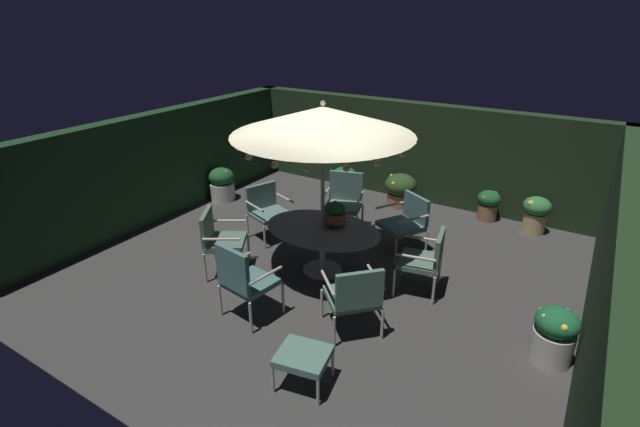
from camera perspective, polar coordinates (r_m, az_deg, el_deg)
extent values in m
cube|color=#3C3A39|center=(7.19, 0.75, -6.42)|extent=(7.51, 7.10, 0.02)
cube|color=#1D2E1A|center=(9.66, 11.35, 7.50)|extent=(7.51, 0.30, 1.94)
cube|color=#19341D|center=(9.03, -19.28, 5.47)|extent=(0.30, 7.10, 1.94)
cube|color=#1D341B|center=(5.96, 32.20, -6.49)|extent=(0.30, 7.10, 1.94)
cylinder|color=#B4B4AC|center=(7.04, 0.30, -6.90)|extent=(0.58, 0.58, 0.03)
cylinder|color=#B4B4AC|center=(6.88, 0.31, -4.57)|extent=(0.09, 0.09, 0.68)
ellipsoid|color=#93939C|center=(6.72, 0.32, -1.90)|extent=(1.75, 1.27, 0.03)
cylinder|color=#BCADA6|center=(6.55, 0.32, 1.31)|extent=(0.06, 0.06, 2.21)
cone|color=beige|center=(6.20, 0.35, 11.26)|extent=(2.46, 2.46, 0.37)
sphere|color=#BCADA6|center=(6.16, 0.35, 13.32)|extent=(0.07, 0.07, 0.07)
sphere|color=#F9DB8C|center=(5.83, 10.02, 7.17)|extent=(0.09, 0.09, 0.09)
sphere|color=#F9DB8C|center=(6.16, 10.66, 8.01)|extent=(0.09, 0.09, 0.09)
sphere|color=#F9DB8C|center=(6.57, 10.06, 9.04)|extent=(0.09, 0.09, 0.09)
sphere|color=#F9DB8C|center=(7.00, 7.57, 10.11)|extent=(0.09, 0.09, 0.09)
sphere|color=#F9DB8C|center=(7.19, 5.39, 10.58)|extent=(0.09, 0.09, 0.09)
sphere|color=#F9DB8C|center=(7.34, 1.37, 10.95)|extent=(0.09, 0.09, 0.09)
sphere|color=#F9DB8C|center=(7.33, -1.33, 10.93)|extent=(0.09, 0.09, 0.09)
sphere|color=#F9DB8C|center=(7.16, -5.22, 10.51)|extent=(0.09, 0.09, 0.09)
sphere|color=#F9DB8C|center=(6.87, -7.90, 9.82)|extent=(0.09, 0.09, 0.09)
sphere|color=#F9DB8C|center=(6.58, -9.33, 9.11)|extent=(0.09, 0.09, 0.09)
sphere|color=#F9DB8C|center=(6.13, -9.97, 8.00)|extent=(0.09, 0.09, 0.09)
sphere|color=#F9DB8C|center=(5.70, -8.72, 6.86)|extent=(0.09, 0.09, 0.09)
sphere|color=#F9DB8C|center=(5.37, -5.53, 5.97)|extent=(0.09, 0.09, 0.09)
sphere|color=#F9DB8C|center=(5.22, -1.66, 5.55)|extent=(0.09, 0.09, 0.09)
sphere|color=#F9DB8C|center=(5.24, 3.23, 5.60)|extent=(0.09, 0.09, 0.09)
sphere|color=#F9DB8C|center=(5.43, 7.11, 6.11)|extent=(0.09, 0.09, 0.09)
cylinder|color=#AF6848|center=(6.76, 1.85, -1.21)|extent=(0.15, 0.15, 0.09)
cylinder|color=#AF6747|center=(6.71, 1.86, -0.39)|extent=(0.34, 0.34, 0.13)
ellipsoid|color=#215C32|center=(6.66, 1.87, 0.62)|extent=(0.29, 0.29, 0.18)
sphere|color=#C93140|center=(6.63, 1.88, 1.15)|extent=(0.10, 0.10, 0.10)
cylinder|color=#B2B7A8|center=(7.25, 9.23, -4.57)|extent=(0.04, 0.04, 0.40)
cylinder|color=#B2B7A8|center=(7.69, 6.58, -2.68)|extent=(0.04, 0.04, 0.40)
cylinder|color=#B2B7A8|center=(7.59, 12.87, -3.53)|extent=(0.04, 0.04, 0.40)
cylinder|color=#B2B7A8|center=(8.00, 10.12, -1.79)|extent=(0.04, 0.04, 0.40)
cube|color=slate|center=(7.52, 9.82, -1.50)|extent=(0.81, 0.80, 0.07)
cube|color=slate|center=(7.59, 11.68, 0.64)|extent=(0.53, 0.35, 0.43)
cylinder|color=#B2B7A8|center=(7.21, 11.39, -0.66)|extent=(0.32, 0.50, 0.04)
cylinder|color=#B2B7A8|center=(7.64, 8.60, 1.02)|extent=(0.32, 0.50, 0.04)
cylinder|color=#B8B6A3|center=(7.87, 4.54, -1.80)|extent=(0.04, 0.04, 0.43)
cylinder|color=#B8B6A3|center=(7.99, 0.21, -1.32)|extent=(0.04, 0.04, 0.43)
cylinder|color=#B8B6A3|center=(8.34, 5.20, -0.29)|extent=(0.04, 0.04, 0.43)
cylinder|color=#B8B6A3|center=(8.45, 1.11, 0.14)|extent=(0.04, 0.04, 0.43)
cube|color=slate|center=(8.06, 2.80, 0.83)|extent=(0.72, 0.67, 0.07)
cube|color=slate|center=(8.18, 3.21, 3.39)|extent=(0.58, 0.23, 0.52)
cylinder|color=#B8B6A3|center=(7.92, 5.00, 2.07)|extent=(0.18, 0.49, 0.04)
cylinder|color=#B8B6A3|center=(8.04, 0.69, 2.49)|extent=(0.18, 0.49, 0.04)
cylinder|color=#B6B6A6|center=(7.91, -3.15, -1.76)|extent=(0.04, 0.04, 0.40)
cylinder|color=#B6B6A6|center=(7.62, -6.77, -2.95)|extent=(0.04, 0.04, 0.40)
cylinder|color=#B6B6A6|center=(8.32, -5.35, -0.48)|extent=(0.04, 0.04, 0.40)
cylinder|color=#B6B6A6|center=(8.05, -8.85, -1.56)|extent=(0.04, 0.04, 0.40)
cube|color=slate|center=(7.87, -6.10, -0.10)|extent=(0.70, 0.72, 0.07)
cube|color=slate|center=(7.98, -7.20, 2.12)|extent=(0.25, 0.55, 0.43)
cylinder|color=#B6B6A6|center=(7.93, -4.38, 1.93)|extent=(0.51, 0.21, 0.04)
cylinder|color=#B6B6A6|center=(7.64, -8.03, 0.89)|extent=(0.51, 0.21, 0.04)
cylinder|color=#B7B3A8|center=(7.28, -8.71, -4.19)|extent=(0.04, 0.04, 0.45)
cylinder|color=#B7B3A8|center=(6.75, -9.40, -6.62)|extent=(0.04, 0.04, 0.45)
cylinder|color=#B7B3A8|center=(7.38, -12.85, -4.15)|extent=(0.04, 0.04, 0.45)
cylinder|color=#B7B3A8|center=(6.86, -13.86, -6.54)|extent=(0.04, 0.04, 0.45)
cube|color=#546B5D|center=(6.94, -11.38, -3.45)|extent=(0.76, 0.78, 0.07)
cube|color=#546B5D|center=(6.88, -13.64, -1.52)|extent=(0.36, 0.53, 0.44)
cylinder|color=#B7B3A8|center=(7.12, -11.08, -0.87)|extent=(0.46, 0.30, 0.04)
cylinder|color=#B7B3A8|center=(6.58, -11.98, -3.09)|extent=(0.46, 0.30, 0.04)
cylinder|color=#B7B1A8|center=(6.42, -8.21, -8.37)|extent=(0.04, 0.04, 0.43)
cylinder|color=#B7B1A8|center=(6.07, -4.53, -10.28)|extent=(0.04, 0.04, 0.43)
cylinder|color=#B7B1A8|center=(6.13, -12.08, -10.37)|extent=(0.04, 0.04, 0.43)
cylinder|color=#B7B1A8|center=(5.76, -8.45, -12.55)|extent=(0.04, 0.04, 0.43)
cube|color=#47726D|center=(5.95, -8.47, -8.34)|extent=(0.63, 0.62, 0.07)
cube|color=#47726D|center=(5.65, -10.65, -6.76)|extent=(0.55, 0.14, 0.54)
cylinder|color=#B7B1A8|center=(6.03, -10.41, -5.64)|extent=(0.11, 0.53, 0.04)
cylinder|color=#B7B1A8|center=(5.66, -6.65, -7.53)|extent=(0.11, 0.53, 0.04)
cylinder|color=#B9B0A8|center=(5.97, 0.22, -10.97)|extent=(0.04, 0.04, 0.41)
cylinder|color=#B9B0A8|center=(6.11, 5.65, -10.16)|extent=(0.04, 0.04, 0.41)
cylinder|color=#B9B0A8|center=(5.52, 1.74, -14.28)|extent=(0.04, 0.04, 0.41)
cylinder|color=#B9B0A8|center=(5.68, 7.61, -13.27)|extent=(0.04, 0.04, 0.41)
cube|color=#517665|center=(5.67, 3.87, -10.14)|extent=(0.80, 0.80, 0.07)
cube|color=#517665|center=(5.30, 4.87, -9.34)|extent=(0.43, 0.44, 0.46)
cylinder|color=#B9B0A8|center=(5.47, 0.98, -8.49)|extent=(0.42, 0.41, 0.04)
cylinder|color=#B9B0A8|center=(5.63, 6.82, -7.66)|extent=(0.42, 0.41, 0.04)
cylinder|color=#BBB3AB|center=(6.44, 9.01, -8.42)|extent=(0.04, 0.04, 0.41)
cylinder|color=#BBB3AB|center=(6.93, 10.06, -5.99)|extent=(0.04, 0.04, 0.41)
cylinder|color=#BBB3AB|center=(6.38, 13.70, -9.19)|extent=(0.04, 0.04, 0.41)
cylinder|color=#BBB3AB|center=(6.88, 14.40, -6.67)|extent=(0.04, 0.04, 0.41)
cube|color=#516C5D|center=(6.53, 11.98, -5.71)|extent=(0.62, 0.66, 0.07)
cube|color=#516C5D|center=(6.39, 14.39, -4.14)|extent=(0.16, 0.56, 0.42)
cylinder|color=#BBB3AB|center=(6.18, 11.68, -5.28)|extent=(0.51, 0.13, 0.04)
cylinder|color=#BBB3AB|center=(6.69, 12.55, -2.99)|extent=(0.51, 0.13, 0.04)
cylinder|color=#B4B4AA|center=(5.33, -3.61, -16.60)|extent=(0.03, 0.03, 0.32)
cylinder|color=#B4B4AA|center=(5.19, 1.56, -17.86)|extent=(0.03, 0.03, 0.32)
cylinder|color=#B4B4AA|center=(5.03, -5.76, -19.56)|extent=(0.03, 0.03, 0.32)
cylinder|color=#B4B4AA|center=(4.89, -0.25, -21.05)|extent=(0.03, 0.03, 0.32)
cube|color=slate|center=(4.97, -2.06, -17.02)|extent=(0.60, 0.56, 0.08)
cylinder|color=beige|center=(5.93, 26.44, -14.28)|extent=(0.45, 0.45, 0.38)
ellipsoid|color=#1D6236|center=(5.76, 27.02, -11.75)|extent=(0.46, 0.46, 0.32)
sphere|color=yellow|center=(5.77, 28.13, -11.71)|extent=(0.11, 0.11, 0.11)
sphere|color=#ECD44D|center=(5.78, 27.92, -10.47)|extent=(0.06, 0.06, 0.06)
sphere|color=yellow|center=(5.81, 25.54, -10.73)|extent=(0.10, 0.10, 0.10)
sphere|color=#E6D055|center=(5.64, 25.77, -11.31)|extent=(0.07, 0.07, 0.07)
sphere|color=yellow|center=(5.58, 27.66, -12.28)|extent=(0.08, 0.08, 0.08)
cylinder|color=silver|center=(9.76, -11.82, 2.69)|extent=(0.49, 0.49, 0.35)
ellipsoid|color=#1D5224|center=(9.65, -11.98, 4.44)|extent=(0.50, 0.50, 0.35)
sphere|color=#BB3A7C|center=(9.52, -11.42, 4.92)|extent=(0.09, 0.09, 0.09)
sphere|color=#B43176|center=(9.74, -11.31, 4.94)|extent=(0.08, 0.08, 0.08)
sphere|color=#AE2B7E|center=(9.79, -12.14, 4.87)|extent=(0.08, 0.08, 0.08)
sphere|color=#AC3184|center=(9.70, -12.88, 4.67)|extent=(0.09, 0.09, 0.09)
sphere|color=#A43F80|center=(9.51, -12.41, 4.60)|extent=(0.06, 0.06, 0.06)
cylinder|color=beige|center=(9.89, 2.96, 3.22)|extent=(0.44, 0.44, 0.27)
ellipsoid|color=#20642D|center=(9.80, 2.99, 4.71)|extent=(0.49, 0.49, 0.34)
sphere|color=#E1CC4B|center=(9.69, 3.56, 4.84)|extent=(0.10, 0.10, 0.10)
sphere|color=#E9C556|center=(9.86, 3.47, 5.04)|extent=(0.10, 0.10, 0.10)
sphere|color=yellow|center=(9.86, 2.07, 5.21)|extent=(0.10, 0.10, 0.10)
sphere|color=#DCCC4A|center=(9.65, 2.22, 4.84)|extent=(0.10, 0.10, 0.10)
cylinder|color=tan|center=(8.96, 24.67, -0.99)|extent=(0.38, 0.38, 0.36)
ellipsoid|color=#337439|center=(8.85, 25.00, 0.82)|extent=(0.46, 0.46, 0.32)
sphere|color=#E1DA51|center=(8.82, 25.80, 0.84)|extent=(0.09, 0.09, 0.09)
sphere|color=#EFD14C|center=(8.95, 24.82, 1.23)|extent=(0.07, 0.07, 0.07)
sphere|color=#DECE55|center=(8.70, 24.34, 1.13)|extent=(0.10, 0.10, 0.10)
cylinder|color=#A5684D|center=(9.39, 9.70, 1.73)|extent=(0.49, 0.49, 0.27)
ellipsoid|color=#28431C|center=(9.28, 9.83, 3.46)|extent=(0.62, 0.62, 0.43)
sphere|color=#E8D758|center=(9.22, 10.69, 3.46)|extent=(0.08, 0.08, 0.08)
sphere|color=#ECC14E|center=(9.46, 10.70, 3.88)|extent=(0.06, 0.06, 0.06)
sphere|color=#E7C853|center=(9.33, 8.73, 4.58)|extent=(0.07, 0.07, 0.07)
sphere|color=#EED94A|center=(9.05, 8.92, 3.66)|extent=(0.07, 0.07, 0.07)
cylinder|color=#8E664A|center=(9.17, 19.74, 0.20)|extent=(0.34, 0.34, 0.31)
ellipsoid|color=#1E542B|center=(9.07, 19.97, 1.74)|extent=(0.41, 0.41, 0.29)
sphere|color=#E04279|center=(9.03, 20.76, 1.59)|extent=(0.07, 0.07, 0.07)
sphere|color=#E45E74|center=(9.19, 20.62, 2.30)|extent=(0.09, 0.09, 0.09)
sphere|color=#DA4B7F|center=(9.15, 19.91, 2.14)|extent=(0.09, 0.09, 0.09)
sphere|color=#E2487B|center=(9.09, 19.44, 2.13)|extent=(0.11, 0.11, 0.11)
sphere|color=#DC5563|center=(8.92, 19.43, 1.81)|extent=(0.06, 0.06, 0.06)
sphere|color=#D35476|center=(8.98, 20.23, 1.54)|extent=(0.11, 0.11, 0.11)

